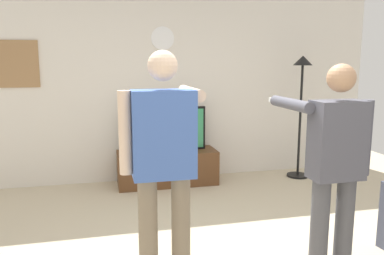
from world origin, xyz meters
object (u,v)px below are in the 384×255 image
television (166,129)px  wall_clock (163,38)px  floor_lamp (301,91)px  person_standing_nearer_lamp (164,160)px  tv_stand (167,167)px  person_standing_nearer_couch (335,163)px  framed_picture (15,64)px

television → wall_clock: bearing=90.0°
television → floor_lamp: (1.99, -0.15, 0.51)m
wall_clock → person_standing_nearer_lamp: (-0.47, -2.91, -1.01)m
tv_stand → television: size_ratio=1.25×
television → floor_lamp: bearing=-4.3°
wall_clock → person_standing_nearer_lamp: 3.12m
floor_lamp → person_standing_nearer_lamp: size_ratio=1.00×
person_standing_nearer_couch → tv_stand: bearing=106.6°
television → person_standing_nearer_couch: size_ratio=0.65×
person_standing_nearer_couch → person_standing_nearer_lamp: bearing=174.3°
framed_picture → floor_lamp: 4.00m
tv_stand → person_standing_nearer_couch: (0.82, -2.75, 0.73)m
tv_stand → person_standing_nearer_lamp: bearing=-100.2°
tv_stand → television: bearing=90.0°
person_standing_nearer_lamp → person_standing_nearer_couch: bearing=-5.7°
wall_clock → floor_lamp: 2.16m
tv_stand → person_standing_nearer_lamp: (-0.47, -2.62, 0.80)m
floor_lamp → person_standing_nearer_lamp: floor_lamp is taller
person_standing_nearer_lamp → television: bearing=80.0°
tv_stand → floor_lamp: 2.25m
tv_stand → person_standing_nearer_lamp: 2.78m
wall_clock → tv_stand: bearing=-90.0°
television → tv_stand: bearing=-90.0°
wall_clock → television: bearing=-90.0°
framed_picture → floor_lamp: size_ratio=0.34×
framed_picture → person_standing_nearer_couch: size_ratio=0.36×
floor_lamp → tv_stand: bearing=177.0°
wall_clock → framed_picture: wall_clock is taller
television → person_standing_nearer_couch: bearing=-73.6°
television → floor_lamp: size_ratio=0.62×
framed_picture → tv_stand: bearing=-8.5°
television → person_standing_nearer_lamp: person_standing_nearer_lamp is taller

